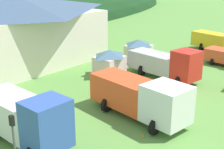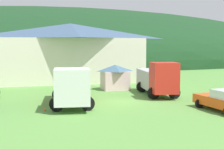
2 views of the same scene
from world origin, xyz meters
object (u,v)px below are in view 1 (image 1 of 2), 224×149
Objects in this scene: play_shed_cream at (139,50)px; box_truck_blue at (25,117)px; crane_truck_red at (167,63)px; heavy_rig_striped at (222,41)px; traffic_cone_near_pickup at (143,137)px; traffic_light_west at (14,140)px; depot_building at (20,30)px; play_shed_pink at (109,62)px; heavy_rig_white at (141,96)px.

box_truck_blue reaches higher than play_shed_cream.
box_truck_blue reaches higher than crane_truck_red.
heavy_rig_striped is 25.18m from traffic_cone_near_pickup.
traffic_light_west is 5.75× the size of traffic_cone_near_pickup.
depot_building is 2.56× the size of heavy_rig_striped.
heavy_rig_white is at bearing -126.18° from play_shed_pink.
heavy_rig_white reaches higher than traffic_cone_near_pickup.
heavy_rig_white is 3.38m from traffic_cone_near_pickup.
heavy_rig_striped is (10.18, -5.98, 0.32)m from play_shed_cream.
play_shed_cream is 0.37× the size of crane_truck_red.
box_truck_blue is 3.60m from traffic_light_west.
traffic_cone_near_pickup is (5.28, -5.26, -1.81)m from box_truck_blue.
play_shed_pink is 17.67m from traffic_light_west.
heavy_rig_striped reaches higher than crane_truck_red.
box_truck_blue reaches higher than traffic_cone_near_pickup.
heavy_rig_white is (-2.64, -18.57, -2.29)m from depot_building.
play_shed_pink is 14.39m from box_truck_blue.
play_shed_cream is 20.53m from box_truck_blue.
traffic_cone_near_pickup is (7.76, -2.68, -2.25)m from traffic_light_west.
crane_truck_red is 12.59× the size of traffic_cone_near_pickup.
traffic_light_west is (-32.41, -2.16, 0.55)m from heavy_rig_striped.
box_truck_blue is (-13.57, -4.78, 0.40)m from play_shed_pink.
play_shed_cream is 0.40× the size of box_truck_blue.
crane_truck_red is (2.84, -5.06, 0.23)m from play_shed_pink.
traffic_cone_near_pickup is (-11.13, -4.98, -1.64)m from crane_truck_red.
box_truck_blue is at bearing -123.99° from depot_building.
depot_building is 6.53× the size of play_shed_pink.
play_shed_cream reaches higher than traffic_cone_near_pickup.
play_shed_cream is 0.38× the size of heavy_rig_striped.
play_shed_cream is at bearing 20.12° from traffic_light_west.
depot_building is 25.22m from heavy_rig_striped.
heavy_rig_striped reaches higher than play_shed_pink.
depot_building is 13.77m from play_shed_cream.
heavy_rig_white is (-6.01, -8.22, 0.32)m from play_shed_pink.
heavy_rig_striped is 32.48m from traffic_light_west.
box_truck_blue is (-10.20, -15.13, -2.21)m from depot_building.
traffic_cone_near_pickup is at bearing 47.03° from box_truck_blue.
crane_truck_red is (8.85, 3.17, -0.08)m from heavy_rig_white.
play_shed_pink is 17.17m from heavy_rig_striped.
heavy_rig_white is 2.33× the size of traffic_light_west.
crane_truck_red reaches higher than play_shed_cream.
play_shed_pink is 4.74× the size of traffic_cone_near_pickup.
traffic_cone_near_pickup is (-8.29, -10.04, -1.41)m from play_shed_pink.
depot_building is 11.19m from play_shed_pink.
heavy_rig_striped is at bearing 3.82° from traffic_light_west.
traffic_light_west is (-22.23, -8.14, 0.87)m from play_shed_cream.
play_shed_pink is (-6.18, -0.79, 0.03)m from play_shed_cream.
crane_truck_red is at bearing 90.93° from box_truck_blue.
heavy_rig_striped reaches higher than heavy_rig_white.
crane_truck_red is 2.19× the size of traffic_light_west.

